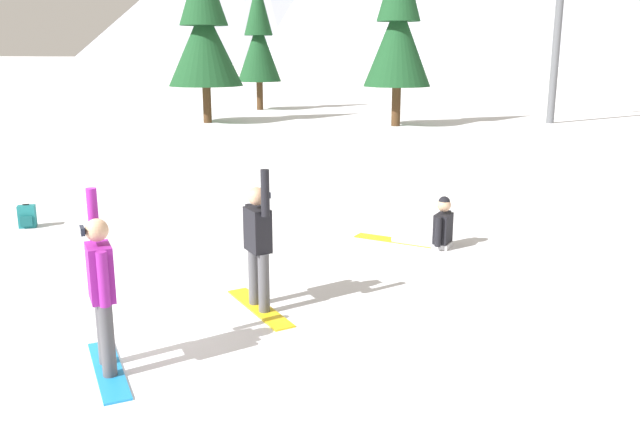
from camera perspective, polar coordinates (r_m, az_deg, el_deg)
ground_plane at (r=8.69m, az=-21.56°, el=-9.93°), size 800.00×800.00×0.00m
snowboarder_foreground at (r=7.32m, az=-18.39°, el=-6.31°), size 1.23×1.29×1.97m
snowboarder_midground at (r=8.67m, az=-5.39°, el=-2.66°), size 1.36×1.27×1.94m
snowboarder_background at (r=11.78m, az=9.76°, el=-1.35°), size 1.82×0.74×0.93m
backpack_teal at (r=14.12m, az=-24.04°, el=-0.26°), size 0.38×0.37×0.47m
pine_tree_short at (r=32.67m, az=-10.01°, el=15.41°), size 3.53×3.53×8.02m
pine_tree_twin at (r=31.00m, az=6.80°, el=15.83°), size 3.06×3.06×8.24m
pine_tree_slender at (r=39.75m, az=-5.34°, el=14.84°), size 2.55×2.55×7.53m
ski_lift_tower at (r=33.93m, az=20.03°, el=16.47°), size 3.99×0.36×9.14m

